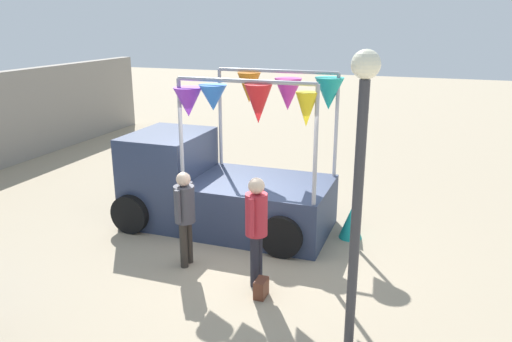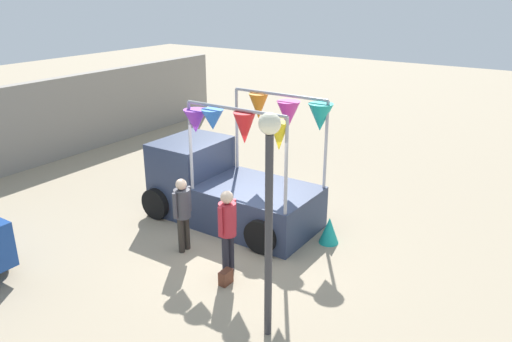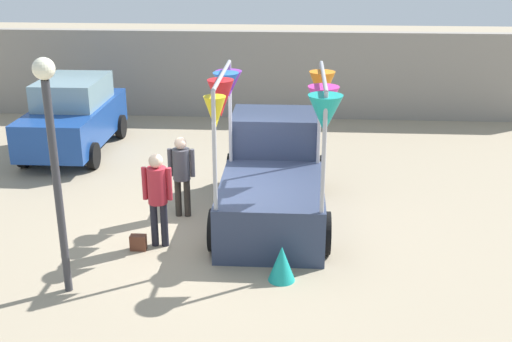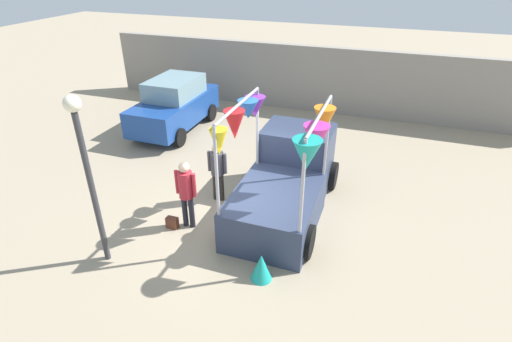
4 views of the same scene
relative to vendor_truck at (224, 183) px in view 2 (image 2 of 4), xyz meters
The scene contains 8 objects.
ground_plane 1.62m from the vendor_truck, 131.48° to the right, with size 60.00×60.00×0.00m, color gray.
vendor_truck is the anchor object (origin of this frame).
person_customer 2.54m from the vendor_truck, 141.26° to the right, with size 0.53×0.34×1.74m.
person_vendor 1.81m from the vendor_truck, behind, with size 0.53×0.34×1.63m.
handbag 3.04m from the vendor_truck, 142.49° to the right, with size 0.28×0.16×0.28m, color #592D1E.
street_lamp 4.72m from the vendor_truck, 133.90° to the right, with size 0.32×0.32×3.68m.
brick_boundary_wall 7.37m from the vendor_truck, 96.91° to the left, with size 18.00×0.36×2.60m, color gray.
folded_kite_bundle_teal 2.77m from the vendor_truck, 84.99° to the right, with size 0.44×0.44×0.60m, color teal.
Camera 2 is at (-7.91, -5.80, 5.29)m, focal length 35.00 mm.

